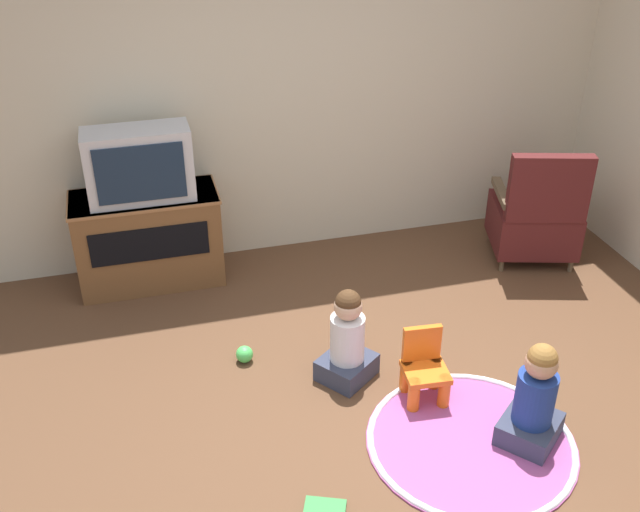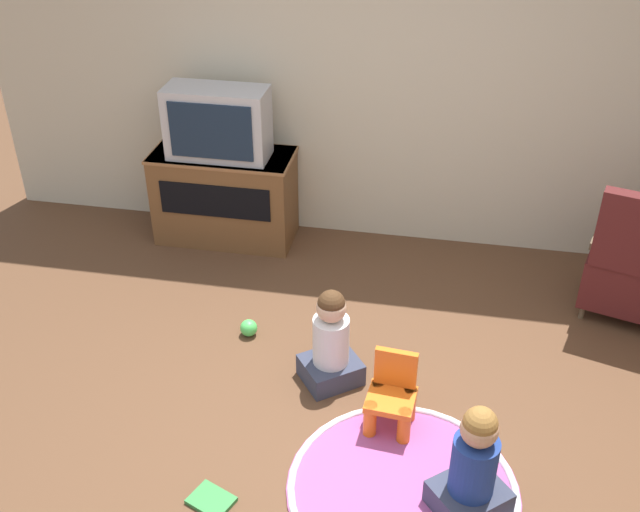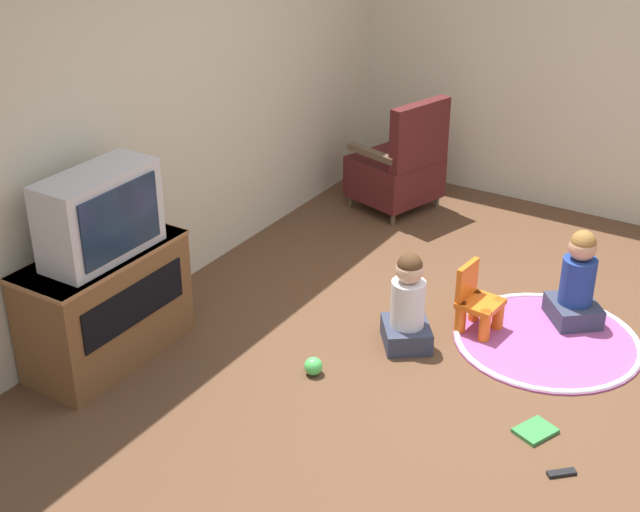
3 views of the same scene
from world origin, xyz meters
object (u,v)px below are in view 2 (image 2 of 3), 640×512
at_px(child_watching_left, 331,343).
at_px(book, 211,501).
at_px(television, 217,123).
at_px(child_watching_center, 473,468).
at_px(yellow_kid_chair, 391,399).
at_px(toy_ball, 249,328).
at_px(black_armchair, 639,268).
at_px(tv_cabinet, 225,195).

bearing_deg(child_watching_left, book, -149.75).
bearing_deg(television, child_watching_center, -49.65).
xyz_separation_m(yellow_kid_chair, child_watching_center, (0.43, -0.50, 0.10)).
xyz_separation_m(toy_ball, book, (0.17, -1.31, -0.04)).
xyz_separation_m(television, toy_ball, (0.49, -1.12, -0.91)).
distance_m(child_watching_center, book, 1.29).
height_order(yellow_kid_chair, child_watching_left, child_watching_left).
distance_m(television, black_armchair, 3.00).
distance_m(yellow_kid_chair, child_watching_left, 0.50).
relative_size(tv_cabinet, television, 1.45).
height_order(black_armchair, child_watching_center, black_armchair).
xyz_separation_m(child_watching_left, toy_ball, (-0.59, 0.32, -0.22)).
distance_m(black_armchair, yellow_kid_chair, 1.97).
distance_m(tv_cabinet, child_watching_left, 1.83).
distance_m(child_watching_left, child_watching_center, 1.15).
distance_m(child_watching_left, book, 1.12).
distance_m(tv_cabinet, child_watching_center, 2.96).
bearing_deg(black_armchair, yellow_kid_chair, 58.56).
distance_m(yellow_kid_chair, child_watching_center, 0.67).
xyz_separation_m(yellow_kid_chair, book, (-0.81, -0.70, -0.17)).
relative_size(tv_cabinet, book, 4.11).
bearing_deg(child_watching_left, tv_cabinet, 89.29).
height_order(television, child_watching_left, television).
bearing_deg(television, yellow_kid_chair, -49.84).
xyz_separation_m(yellow_kid_chair, toy_ball, (-0.98, 0.62, -0.13)).
relative_size(black_armchair, toy_ball, 8.67).
bearing_deg(child_watching_left, black_armchair, -7.85).
height_order(toy_ball, book, toy_ball).
height_order(tv_cabinet, child_watching_center, tv_cabinet).
relative_size(yellow_kid_chair, toy_ball, 4.09).
bearing_deg(yellow_kid_chair, child_watching_center, -44.13).
height_order(yellow_kid_chair, toy_ball, yellow_kid_chair).
bearing_deg(child_watching_center, toy_ball, 101.34).
relative_size(television, child_watching_center, 1.11).
bearing_deg(black_armchair, child_watching_center, 77.05).
bearing_deg(tv_cabinet, toy_ball, -67.21).
bearing_deg(yellow_kid_chair, black_armchair, 47.14).
xyz_separation_m(tv_cabinet, book, (0.65, -2.47, -0.35)).
xyz_separation_m(yellow_kid_chair, child_watching_left, (-0.39, 0.30, 0.09)).
bearing_deg(black_armchair, book, 58.01).
distance_m(tv_cabinet, yellow_kid_chair, 2.31).
height_order(tv_cabinet, book, tv_cabinet).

